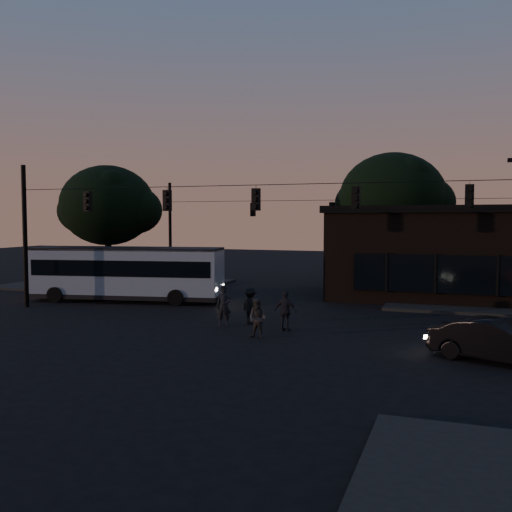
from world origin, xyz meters
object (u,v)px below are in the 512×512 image
(bus, at_px, (127,271))
(car, at_px, (497,341))
(pedestrian_c, at_px, (286,311))
(pedestrian_d, at_px, (250,306))
(pedestrian_b, at_px, (257,319))
(pedestrian_a, at_px, (224,306))
(building, at_px, (465,252))

(bus, xyz_separation_m, car, (18.97, -7.85, -1.02))
(pedestrian_c, bearing_deg, pedestrian_d, -17.35)
(pedestrian_c, bearing_deg, car, 171.17)
(pedestrian_c, bearing_deg, pedestrian_b, 79.72)
(car, xyz_separation_m, pedestrian_a, (-10.87, 2.79, 0.20))
(pedestrian_d, bearing_deg, bus, 8.24)
(pedestrian_a, distance_m, pedestrian_d, 1.25)
(building, xyz_separation_m, pedestrian_a, (-9.96, -13.46, -1.81))
(pedestrian_a, distance_m, pedestrian_c, 2.87)
(building, bearing_deg, pedestrian_d, -125.57)
(car, height_order, pedestrian_a, pedestrian_a)
(car, xyz_separation_m, pedestrian_c, (-8.00, 2.64, 0.15))
(building, height_order, pedestrian_b, building)
(bus, bearing_deg, pedestrian_c, -35.82)
(building, distance_m, pedestrian_a, 16.84)
(pedestrian_b, bearing_deg, pedestrian_d, 126.92)
(pedestrian_c, xyz_separation_m, pedestrian_d, (-1.94, 0.98, -0.03))
(car, bearing_deg, building, 24.14)
(bus, xyz_separation_m, pedestrian_d, (9.04, -4.23, -0.90))
(pedestrian_a, bearing_deg, building, 38.19)
(pedestrian_c, relative_size, pedestrian_d, 1.03)
(car, relative_size, pedestrian_d, 2.58)
(building, height_order, pedestrian_a, building)
(car, relative_size, pedestrian_c, 2.50)
(pedestrian_b, relative_size, pedestrian_d, 0.96)
(building, xyz_separation_m, pedestrian_c, (-7.09, -13.61, -1.86))
(pedestrian_a, bearing_deg, pedestrian_b, -55.57)
(building, relative_size, pedestrian_a, 8.59)
(pedestrian_d, bearing_deg, pedestrian_b, 149.02)
(bus, relative_size, pedestrian_a, 6.21)
(car, height_order, pedestrian_b, pedestrian_b)
(bus, relative_size, car, 2.63)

